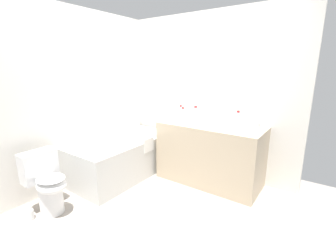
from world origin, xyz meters
The scene contains 16 objects.
ground_plane centered at (0.00, 0.00, 0.00)m, with size 3.78×3.78×0.00m, color #9E9389.
wall_back_tiled centered at (0.00, 1.29, 1.19)m, with size 3.18×0.10×2.38m, color white.
wall_right_mirror centered at (1.44, 0.00, 1.19)m, with size 0.10×2.88×2.38m, color white.
bathtub centered at (0.52, 0.84, 0.30)m, with size 1.59×0.79×1.24m.
toilet centered at (-0.65, 0.85, 0.36)m, with size 0.38×0.49×0.71m.
vanity_counter centered at (1.07, -0.32, 0.42)m, with size 0.64×1.41×0.84m, color tan.
sink_basin centered at (1.02, -0.35, 0.87)m, with size 0.29×0.29×0.05m, color white.
sink_faucet centered at (1.20, -0.35, 0.87)m, with size 0.10×0.15×0.06m.
water_bottle_0 centered at (1.08, -0.67, 0.95)m, with size 0.06×0.06×0.23m.
water_bottle_1 centered at (1.10, 0.20, 0.94)m, with size 0.06×0.06×0.22m.
water_bottle_2 centered at (1.08, -0.06, 0.95)m, with size 0.07×0.07×0.23m.
water_bottle_3 centered at (1.06, 0.13, 0.94)m, with size 0.06×0.06×0.20m.
drinking_glass_0 centered at (1.12, -0.92, 0.89)m, with size 0.06×0.06×0.10m, color white.
drinking_glass_1 centered at (1.07, -0.79, 0.90)m, with size 0.07×0.07×0.10m, color white.
drinking_glass_2 centered at (1.09, -0.15, 0.89)m, with size 0.07×0.07×0.09m, color white.
toilet_paper_roll centered at (-0.87, 0.89, 0.05)m, with size 0.11×0.11×0.10m, color white.
Camera 1 is at (-1.83, -1.64, 1.61)m, focal length 25.17 mm.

